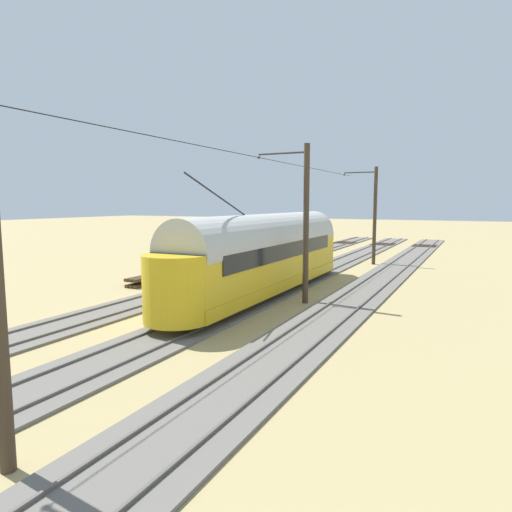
% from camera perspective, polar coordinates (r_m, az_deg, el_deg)
% --- Properties ---
extents(ground_plane, '(220.00, 220.00, 0.00)m').
position_cam_1_polar(ground_plane, '(24.65, 2.11, -4.62)').
color(ground_plane, tan).
extents(track_streetcar_siding, '(2.80, 80.00, 0.18)m').
position_cam_1_polar(track_streetcar_siding, '(23.46, 12.62, -5.24)').
color(track_streetcar_siding, '#666059').
rests_on(track_streetcar_siding, ground).
extents(track_adjacent_siding, '(2.80, 80.00, 0.18)m').
position_cam_1_polar(track_adjacent_siding, '(24.92, 2.41, -4.37)').
color(track_adjacent_siding, '#666059').
rests_on(track_adjacent_siding, ground).
extents(track_third_siding, '(2.80, 80.00, 0.18)m').
position_cam_1_polar(track_third_siding, '(27.07, -6.40, -3.51)').
color(track_third_siding, '#666059').
rests_on(track_third_siding, ground).
extents(vintage_streetcar, '(2.65, 17.99, 5.86)m').
position_cam_1_polar(vintage_streetcar, '(23.50, 1.23, 0.41)').
color(vintage_streetcar, gold).
rests_on(vintage_streetcar, ground).
extents(catenary_pole_foreground, '(2.75, 0.28, 7.66)m').
position_cam_1_polar(catenary_pole_foreground, '(36.54, 14.78, 5.18)').
color(catenary_pole_foreground, '#423323').
rests_on(catenary_pole_foreground, ground).
extents(catenary_pole_mid_near, '(2.75, 0.28, 7.66)m').
position_cam_1_polar(catenary_pole_mid_near, '(21.67, 6.22, 4.40)').
color(catenary_pole_mid_near, '#423323').
rests_on(catenary_pole_mid_near, ground).
extents(overhead_wire_run, '(2.54, 34.91, 0.18)m').
position_cam_1_polar(overhead_wire_run, '(23.33, 1.26, 12.29)').
color(overhead_wire_run, black).
rests_on(overhead_wire_run, ground).
extents(spare_tie_stack, '(2.40, 2.40, 0.54)m').
position_cam_1_polar(spare_tie_stack, '(27.46, -14.04, -3.07)').
color(spare_tie_stack, '#47331E').
rests_on(spare_tie_stack, ground).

